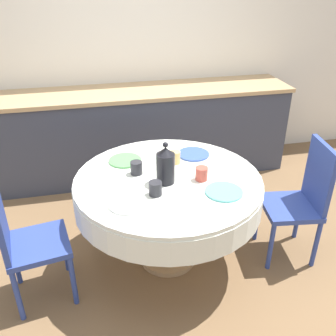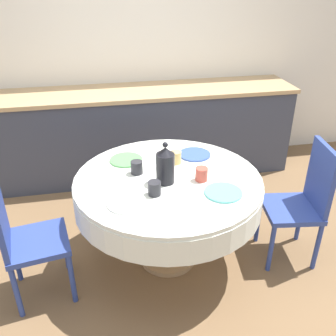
{
  "view_description": "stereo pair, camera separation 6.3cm",
  "coord_description": "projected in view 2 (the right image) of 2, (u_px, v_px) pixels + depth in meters",
  "views": [
    {
      "loc": [
        -0.51,
        -2.25,
        2.07
      ],
      "look_at": [
        0.0,
        0.0,
        0.82
      ],
      "focal_mm": 40.0,
      "sensor_mm": 36.0,
      "label": 1
    },
    {
      "loc": [
        -0.44,
        -2.26,
        2.07
      ],
      "look_at": [
        0.0,
        0.0,
        0.82
      ],
      "focal_mm": 40.0,
      "sensor_mm": 36.0,
      "label": 2
    }
  ],
  "objects": [
    {
      "name": "dining_table",
      "position": [
        168.0,
        193.0,
        2.71
      ],
      "size": [
        1.35,
        1.35,
        0.74
      ],
      "color": "tan",
      "rests_on": "ground_plane"
    },
    {
      "name": "plate_near_right",
      "position": [
        223.0,
        193.0,
        2.47
      ],
      "size": [
        0.25,
        0.25,
        0.01
      ],
      "primitive_type": "cylinder",
      "color": "#60BCB7",
      "rests_on": "dining_table"
    },
    {
      "name": "cup_near_right",
      "position": [
        202.0,
        174.0,
        2.61
      ],
      "size": [
        0.09,
        0.09,
        0.1
      ],
      "primitive_type": "cylinder",
      "color": "#CC4C3D",
      "rests_on": "dining_table"
    },
    {
      "name": "cup_far_left",
      "position": [
        137.0,
        167.0,
        2.69
      ],
      "size": [
        0.09,
        0.09,
        0.1
      ],
      "primitive_type": "cylinder",
      "color": "#28282D",
      "rests_on": "dining_table"
    },
    {
      "name": "plate_far_right",
      "position": [
        195.0,
        154.0,
        2.97
      ],
      "size": [
        0.25,
        0.25,
        0.01
      ],
      "primitive_type": "cylinder",
      "color": "#3856AD",
      "rests_on": "dining_table"
    },
    {
      "name": "plate_far_left",
      "position": [
        126.0,
        160.0,
        2.89
      ],
      "size": [
        0.25,
        0.25,
        0.01
      ],
      "primitive_type": "cylinder",
      "color": "#5BA85B",
      "rests_on": "dining_table"
    },
    {
      "name": "cup_near_left",
      "position": [
        154.0,
        188.0,
        2.44
      ],
      "size": [
        0.09,
        0.09,
        0.1
      ],
      "primitive_type": "cylinder",
      "color": "#28282D",
      "rests_on": "dining_table"
    },
    {
      "name": "kitchen_counter",
      "position": [
        142.0,
        132.0,
        4.06
      ],
      "size": [
        3.24,
        0.64,
        0.95
      ],
      "color": "#383D4C",
      "rests_on": "ground_plane"
    },
    {
      "name": "chair_right",
      "position": [
        22.0,
        234.0,
        2.44
      ],
      "size": [
        0.46,
        0.46,
        0.96
      ],
      "rotation": [
        0.0,
        0.0,
        -1.4
      ],
      "color": "#2D428E",
      "rests_on": "ground_plane"
    },
    {
      "name": "coffee_carafe",
      "position": [
        165.0,
        165.0,
        2.54
      ],
      "size": [
        0.13,
        0.13,
        0.3
      ],
      "color": "black",
      "rests_on": "dining_table"
    },
    {
      "name": "chair_left",
      "position": [
        303.0,
        199.0,
        2.81
      ],
      "size": [
        0.45,
        0.45,
        0.96
      ],
      "rotation": [
        0.0,
        0.0,
        1.44
      ],
      "color": "#2D428E",
      "rests_on": "ground_plane"
    },
    {
      "name": "ground_plane",
      "position": [
        168.0,
        258.0,
        3.01
      ],
      "size": [
        12.0,
        12.0,
        0.0
      ],
      "primitive_type": "plane",
      "color": "brown"
    },
    {
      "name": "cup_far_right",
      "position": [
        176.0,
        157.0,
        2.84
      ],
      "size": [
        0.09,
        0.09,
        0.1
      ],
      "primitive_type": "cylinder",
      "color": "#DBB766",
      "rests_on": "dining_table"
    },
    {
      "name": "wall_back",
      "position": [
        135.0,
        48.0,
        3.96
      ],
      "size": [
        7.0,
        0.05,
        2.6
      ],
      "color": "silver",
      "rests_on": "ground_plane"
    },
    {
      "name": "plate_near_left",
      "position": [
        127.0,
        203.0,
        2.36
      ],
      "size": [
        0.25,
        0.25,
        0.01
      ],
      "primitive_type": "cylinder",
      "color": "white",
      "rests_on": "dining_table"
    }
  ]
}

